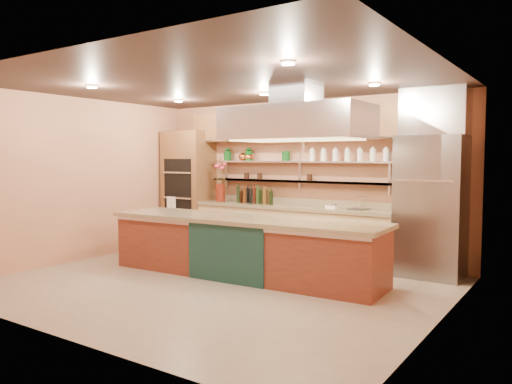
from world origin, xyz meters
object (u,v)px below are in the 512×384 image
Objects in this scene: refrigerator at (431,207)px; green_canister at (286,156)px; kitchen_scale at (332,205)px; flower_vase at (220,193)px; copper_kettle at (243,157)px; island at (243,247)px.

green_canister is at bearing 175.01° from refrigerator.
refrigerator is at bearing -12.95° from kitchen_scale.
flower_vase reaches higher than kitchen_scale.
green_canister is (1.33, 0.22, 0.70)m from flower_vase.
kitchen_scale is 2.13m from copper_kettle.
kitchen_scale is (0.71, 1.57, 0.54)m from island.
island is at bearing -126.84° from kitchen_scale.
kitchen_scale is at bearing 0.00° from flower_vase.
flower_vase is 1.95× the size of green_canister.
refrigerator is 2.75m from green_canister.
flower_vase is at bearing 179.86° from refrigerator.
kitchen_scale is (2.35, 0.00, -0.12)m from flower_vase.
refrigerator is 3.96m from flower_vase.
refrigerator is at bearing -3.68° from copper_kettle.
green_canister is at bearing 9.40° from flower_vase.
refrigerator reaches higher than island.
green_canister reaches higher than flower_vase.
refrigerator is 11.82× the size of kitchen_scale.
refrigerator reaches higher than copper_kettle.
copper_kettle is at bearing 161.01° from kitchen_scale.
island is 24.24× the size of green_canister.
kitchen_scale is 1.33m from green_canister.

